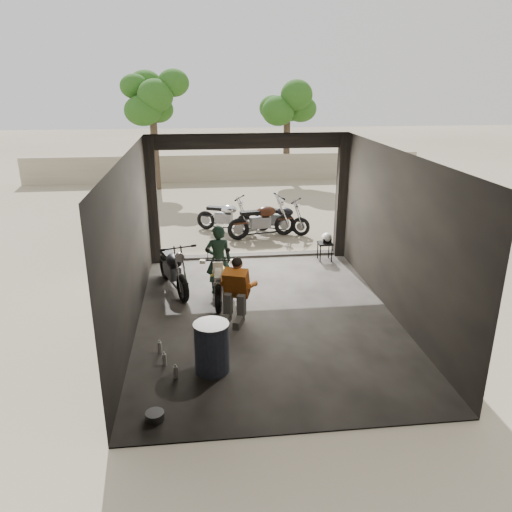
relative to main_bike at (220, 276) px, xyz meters
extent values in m
plane|color=#7A6D56|center=(0.87, -0.91, -0.55)|extent=(80.00, 80.00, 0.00)
cube|color=#2D2B28|center=(0.87, -0.91, -0.54)|extent=(5.00, 7.00, 0.02)
plane|color=black|center=(0.87, -0.91, 2.65)|extent=(7.00, 7.00, 0.00)
cube|color=black|center=(0.87, -4.41, 1.05)|extent=(5.00, 0.02, 3.20)
cube|color=black|center=(-1.63, -0.91, 1.05)|extent=(0.02, 7.00, 3.20)
cube|color=black|center=(3.37, -0.91, 1.05)|extent=(0.02, 7.00, 3.20)
cube|color=black|center=(-1.51, 2.47, 1.05)|extent=(0.24, 0.24, 3.20)
cube|color=black|center=(3.25, 2.47, 1.05)|extent=(0.24, 0.24, 3.20)
cube|color=black|center=(0.87, 2.51, 2.47)|extent=(5.00, 0.16, 0.36)
cube|color=#2D2B28|center=(0.87, 2.59, -0.51)|extent=(5.00, 0.25, 0.08)
cube|color=gray|center=(0.87, 13.09, 0.05)|extent=(18.00, 0.30, 1.20)
cylinder|color=#382B1E|center=(-2.13, 11.59, 1.25)|extent=(0.30, 0.30, 3.58)
ellipsoid|color=#1E4C14|center=(-2.13, 11.59, 3.49)|extent=(2.20, 2.20, 3.14)
cylinder|color=#382B1E|center=(3.67, 13.09, 1.05)|extent=(0.30, 0.30, 3.20)
ellipsoid|color=#1E4C14|center=(3.67, 13.09, 3.05)|extent=(2.20, 2.20, 2.80)
imported|color=black|center=(-0.01, 0.34, 0.23)|extent=(0.59, 0.41, 1.55)
cube|color=black|center=(2.79, 2.09, -0.07)|extent=(0.36, 0.36, 0.04)
cylinder|color=black|center=(2.64, 1.94, -0.31)|extent=(0.03, 0.03, 0.48)
cylinder|color=black|center=(2.93, 1.94, -0.31)|extent=(0.03, 0.03, 0.48)
cylinder|color=black|center=(2.64, 2.24, -0.31)|extent=(0.03, 0.03, 0.48)
cylinder|color=black|center=(2.93, 2.24, -0.31)|extent=(0.03, 0.03, 0.48)
ellipsoid|color=silver|center=(2.83, 2.12, 0.08)|extent=(0.27, 0.29, 0.25)
cylinder|color=#37425D|center=(-0.25, -2.77, -0.12)|extent=(0.63, 0.63, 0.85)
cylinder|color=black|center=(4.53, 3.93, 0.50)|extent=(0.08, 0.08, 2.09)
cylinder|color=silver|center=(4.53, 3.91, 1.36)|extent=(0.76, 0.03, 0.76)
camera|label=1|loc=(-0.34, -9.74, 3.91)|focal=35.00mm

